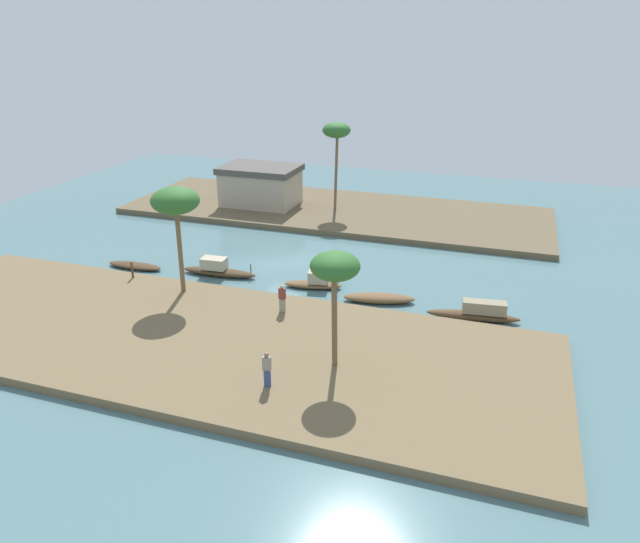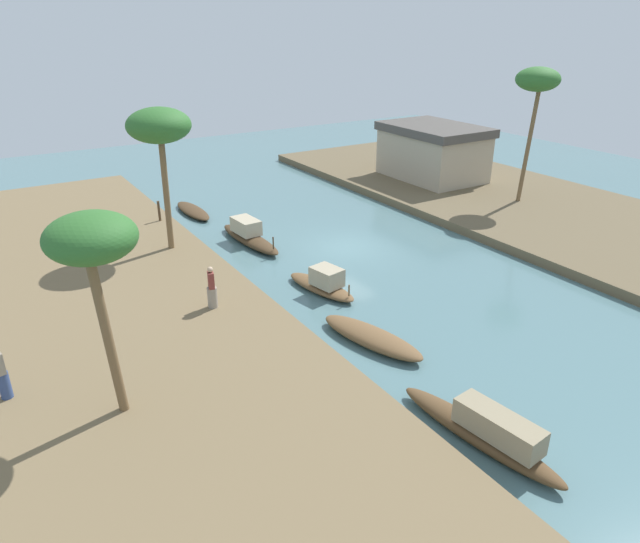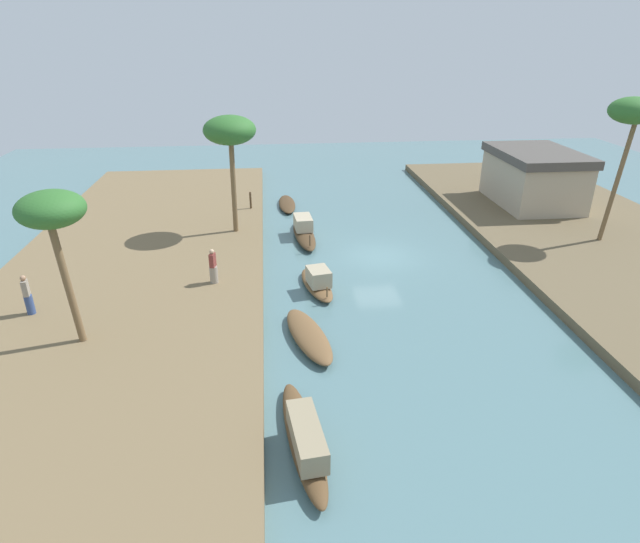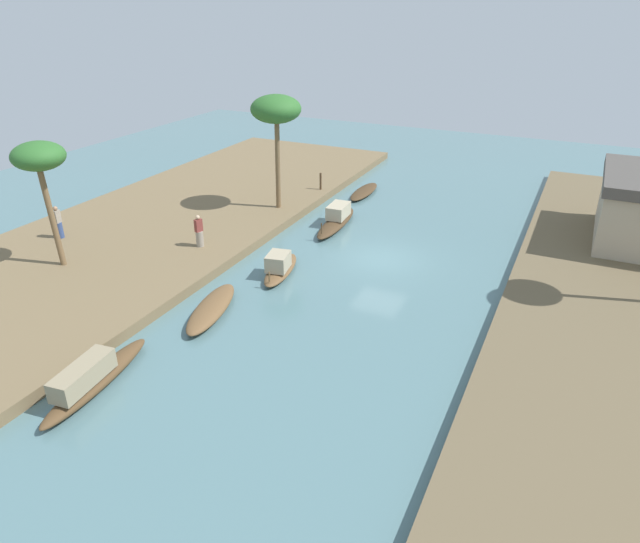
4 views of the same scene
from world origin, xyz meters
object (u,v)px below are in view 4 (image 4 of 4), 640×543
at_px(sampan_midstream, 364,192).
at_px(person_by_mooring, 59,224).
at_px(sampan_with_tall_canopy, 93,378).
at_px(palm_tree_left_near, 276,111).
at_px(person_on_near_bank, 199,234).
at_px(mooring_post, 321,181).
at_px(sampan_with_red_awning, 211,308).
at_px(sampan_open_hull, 337,219).
at_px(sampan_upstream_small, 280,267).
at_px(palm_tree_left_far, 39,159).

height_order(sampan_midstream, person_by_mooring, person_by_mooring).
bearing_deg(sampan_with_tall_canopy, palm_tree_left_near, -178.07).
bearing_deg(person_on_near_bank, mooring_post, -172.96).
bearing_deg(sampan_with_red_awning, person_on_near_bank, -153.54).
distance_m(person_by_mooring, mooring_post, 16.19).
distance_m(sampan_with_tall_canopy, sampan_open_hull, 17.53).
xyz_separation_m(sampan_upstream_small, person_by_mooring, (1.94, -12.22, 0.84)).
bearing_deg(sampan_with_tall_canopy, person_on_near_bank, -169.00).
bearing_deg(sampan_upstream_small, sampan_midstream, 172.52).
relative_size(sampan_with_tall_canopy, person_on_near_bank, 3.21).
xyz_separation_m(mooring_post, palm_tree_left_near, (4.29, -0.77, 5.20)).
bearing_deg(palm_tree_left_far, person_by_mooring, -131.77).
relative_size(sampan_with_tall_canopy, palm_tree_left_near, 0.81).
relative_size(person_on_near_bank, person_by_mooring, 0.96).
bearing_deg(sampan_with_red_awning, sampan_midstream, 166.61).
relative_size(sampan_with_red_awning, person_on_near_bank, 2.72).
xyz_separation_m(person_by_mooring, mooring_post, (-13.53, 8.89, -0.22)).
bearing_deg(person_by_mooring, sampan_open_hull, -64.02).
distance_m(person_by_mooring, palm_tree_left_far, 5.61).
xyz_separation_m(sampan_midstream, person_by_mooring, (15.17, -11.36, 1.07)).
bearing_deg(sampan_midstream, person_on_near_bank, -18.30).
height_order(sampan_open_hull, person_by_mooring, person_by_mooring).
height_order(sampan_midstream, sampan_open_hull, sampan_open_hull).
distance_m(sampan_open_hull, palm_tree_left_near, 7.04).
bearing_deg(sampan_with_tall_canopy, sampan_with_red_awning, 167.44).
distance_m(palm_tree_left_near, palm_tree_left_far, 12.85).
height_order(sampan_with_tall_canopy, palm_tree_left_far, palm_tree_left_far).
bearing_deg(person_by_mooring, sampan_with_tall_canopy, -138.76).
bearing_deg(sampan_open_hull, sampan_midstream, -177.15).
relative_size(sampan_upstream_small, palm_tree_left_near, 0.59).
bearing_deg(palm_tree_left_far, palm_tree_left_near, 154.84).
relative_size(mooring_post, palm_tree_left_near, 0.17).
xyz_separation_m(person_on_near_bank, palm_tree_left_near, (-6.99, 0.73, 5.06)).
relative_size(sampan_open_hull, person_on_near_bank, 3.19).
bearing_deg(sampan_midstream, person_by_mooring, -38.03).
xyz_separation_m(palm_tree_left_near, palm_tree_left_far, (11.62, -5.46, -0.64)).
xyz_separation_m(sampan_with_tall_canopy, sampan_midstream, (-23.69, 0.53, -0.29)).
bearing_deg(sampan_with_tall_canopy, palm_tree_left_far, -133.69).
relative_size(person_by_mooring, palm_tree_left_near, 0.26).
height_order(sampan_midstream, sampan_with_red_awning, sampan_with_red_awning).
height_order(sampan_with_tall_canopy, sampan_with_red_awning, sampan_with_tall_canopy).
bearing_deg(sampan_open_hull, mooring_post, -148.86).
bearing_deg(sampan_upstream_small, sampan_open_hull, 169.85).
relative_size(sampan_upstream_small, person_by_mooring, 2.22).
bearing_deg(sampan_with_red_awning, palm_tree_left_far, -104.86).
relative_size(sampan_with_tall_canopy, sampan_upstream_small, 1.39).
relative_size(sampan_midstream, mooring_post, 3.78).
height_order(sampan_with_tall_canopy, person_on_near_bank, person_on_near_bank).
distance_m(sampan_with_tall_canopy, palm_tree_left_near, 18.86).
bearing_deg(sampan_upstream_small, mooring_post, -175.17).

